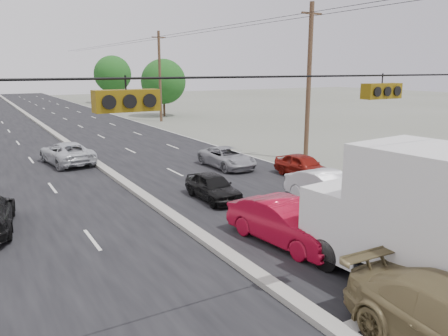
{
  "coord_description": "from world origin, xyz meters",
  "views": [
    {
      "loc": [
        -6.73,
        -6.88,
        5.96
      ],
      "look_at": [
        1.6,
        7.26,
        2.2
      ],
      "focal_mm": 35.0,
      "sensor_mm": 36.0,
      "label": 1
    }
  ],
  "objects_px": {
    "queue_car_b": "(328,189)",
    "queue_car_c": "(227,158)",
    "box_truck": "(442,224)",
    "red_sedan": "(285,223)",
    "queue_car_e": "(303,166)",
    "tree_right_far": "(113,74)",
    "queue_car_a": "(213,187)",
    "utility_pole_right_b": "(309,82)",
    "oncoming_far": "(66,153)",
    "tree_right_mid": "(163,82)",
    "utility_pole_right_c": "(160,76)"
  },
  "relations": [
    {
      "from": "queue_car_b",
      "to": "queue_car_c",
      "type": "height_order",
      "value": "queue_car_b"
    },
    {
      "from": "box_truck",
      "to": "red_sedan",
      "type": "height_order",
      "value": "box_truck"
    },
    {
      "from": "box_truck",
      "to": "queue_car_e",
      "type": "xyz_separation_m",
      "value": [
        5.55,
        11.82,
        -1.39
      ]
    },
    {
      "from": "tree_right_far",
      "to": "queue_car_b",
      "type": "height_order",
      "value": "tree_right_far"
    },
    {
      "from": "red_sedan",
      "to": "queue_car_a",
      "type": "bearing_deg",
      "value": 79.34
    },
    {
      "from": "tree_right_far",
      "to": "queue_car_c",
      "type": "relative_size",
      "value": 1.85
    },
    {
      "from": "utility_pole_right_b",
      "to": "queue_car_e",
      "type": "bearing_deg",
      "value": -132.44
    },
    {
      "from": "oncoming_far",
      "to": "tree_right_mid",
      "type": "bearing_deg",
      "value": -132.63
    },
    {
      "from": "utility_pole_right_b",
      "to": "box_truck",
      "type": "relative_size",
      "value": 1.24
    },
    {
      "from": "utility_pole_right_c",
      "to": "queue_car_a",
      "type": "height_order",
      "value": "utility_pole_right_c"
    },
    {
      "from": "queue_car_c",
      "to": "tree_right_far",
      "type": "bearing_deg",
      "value": 79.05
    },
    {
      "from": "utility_pole_right_b",
      "to": "queue_car_b",
      "type": "height_order",
      "value": "utility_pole_right_b"
    },
    {
      "from": "queue_car_a",
      "to": "oncoming_far",
      "type": "relative_size",
      "value": 0.72
    },
    {
      "from": "tree_right_far",
      "to": "box_truck",
      "type": "relative_size",
      "value": 1.01
    },
    {
      "from": "utility_pole_right_c",
      "to": "tree_right_far",
      "type": "xyz_separation_m",
      "value": [
        3.5,
        30.0,
        -0.15
      ]
    },
    {
      "from": "tree_right_far",
      "to": "queue_car_c",
      "type": "distance_m",
      "value": 55.39
    },
    {
      "from": "utility_pole_right_b",
      "to": "oncoming_far",
      "type": "distance_m",
      "value": 16.15
    },
    {
      "from": "oncoming_far",
      "to": "queue_car_b",
      "type": "bearing_deg",
      "value": 111.79
    },
    {
      "from": "queue_car_e",
      "to": "oncoming_far",
      "type": "relative_size",
      "value": 0.76
    },
    {
      "from": "utility_pole_right_b",
      "to": "tree_right_far",
      "type": "height_order",
      "value": "utility_pole_right_b"
    },
    {
      "from": "utility_pole_right_c",
      "to": "queue_car_a",
      "type": "distance_m",
      "value": 31.79
    },
    {
      "from": "tree_right_mid",
      "to": "oncoming_far",
      "type": "xyz_separation_m",
      "value": [
        -16.56,
        -23.37,
        -3.64
      ]
    },
    {
      "from": "tree_right_mid",
      "to": "queue_car_b",
      "type": "relative_size",
      "value": 1.61
    },
    {
      "from": "box_truck",
      "to": "queue_car_c",
      "type": "distance_m",
      "value": 16.52
    },
    {
      "from": "utility_pole_right_c",
      "to": "oncoming_far",
      "type": "height_order",
      "value": "utility_pole_right_c"
    },
    {
      "from": "utility_pole_right_b",
      "to": "utility_pole_right_c",
      "type": "bearing_deg",
      "value": 90.0
    },
    {
      "from": "box_truck",
      "to": "oncoming_far",
      "type": "distance_m",
      "value": 22.82
    },
    {
      "from": "queue_car_a",
      "to": "oncoming_far",
      "type": "height_order",
      "value": "oncoming_far"
    },
    {
      "from": "red_sedan",
      "to": "queue_car_b",
      "type": "height_order",
      "value": "red_sedan"
    },
    {
      "from": "utility_pole_right_b",
      "to": "queue_car_a",
      "type": "distance_m",
      "value": 11.86
    },
    {
      "from": "tree_right_mid",
      "to": "red_sedan",
      "type": "bearing_deg",
      "value": -107.31
    },
    {
      "from": "queue_car_c",
      "to": "utility_pole_right_c",
      "type": "bearing_deg",
      "value": 75.39
    },
    {
      "from": "tree_right_mid",
      "to": "tree_right_far",
      "type": "height_order",
      "value": "tree_right_far"
    },
    {
      "from": "utility_pole_right_c",
      "to": "tree_right_far",
      "type": "relative_size",
      "value": 1.23
    },
    {
      "from": "tree_right_mid",
      "to": "oncoming_far",
      "type": "distance_m",
      "value": 28.87
    },
    {
      "from": "box_truck",
      "to": "queue_car_a",
      "type": "xyz_separation_m",
      "value": [
        -0.83,
        10.68,
        -1.42
      ]
    },
    {
      "from": "box_truck",
      "to": "queue_car_c",
      "type": "height_order",
      "value": "box_truck"
    },
    {
      "from": "utility_pole_right_c",
      "to": "tree_right_mid",
      "type": "height_order",
      "value": "utility_pole_right_c"
    },
    {
      "from": "queue_car_a",
      "to": "utility_pole_right_b",
      "type": "bearing_deg",
      "value": 27.45
    },
    {
      "from": "queue_car_e",
      "to": "oncoming_far",
      "type": "distance_m",
      "value": 14.85
    },
    {
      "from": "utility_pole_right_b",
      "to": "red_sedan",
      "type": "bearing_deg",
      "value": -133.62
    },
    {
      "from": "red_sedan",
      "to": "queue_car_b",
      "type": "xyz_separation_m",
      "value": [
        4.38,
        2.49,
        -0.03
      ]
    },
    {
      "from": "queue_car_c",
      "to": "oncoming_far",
      "type": "distance_m",
      "value": 10.24
    },
    {
      "from": "red_sedan",
      "to": "queue_car_c",
      "type": "bearing_deg",
      "value": 61.67
    },
    {
      "from": "utility_pole_right_b",
      "to": "tree_right_far",
      "type": "xyz_separation_m",
      "value": [
        3.5,
        55.0,
        -0.15
      ]
    },
    {
      "from": "box_truck",
      "to": "queue_car_a",
      "type": "distance_m",
      "value": 10.81
    },
    {
      "from": "tree_right_far",
      "to": "red_sedan",
      "type": "bearing_deg",
      "value": -101.77
    },
    {
      "from": "queue_car_a",
      "to": "oncoming_far",
      "type": "distance_m",
      "value": 12.28
    },
    {
      "from": "utility_pole_right_b",
      "to": "utility_pole_right_c",
      "type": "height_order",
      "value": "same"
    },
    {
      "from": "tree_right_mid",
      "to": "queue_car_b",
      "type": "distance_m",
      "value": 39.25
    }
  ]
}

